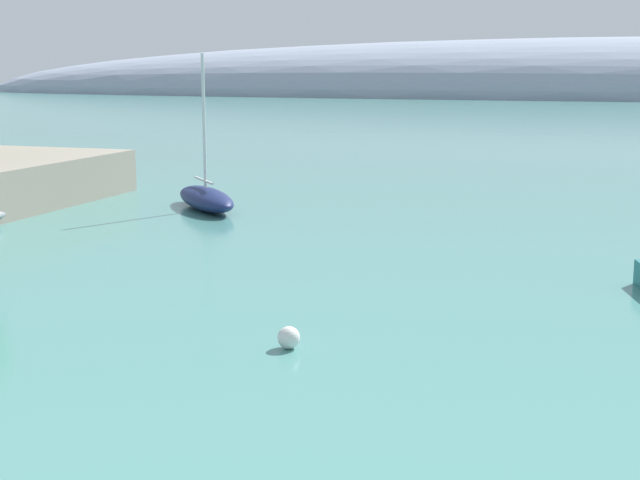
# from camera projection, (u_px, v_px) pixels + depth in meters

# --- Properties ---
(distant_ridge) EXTENTS (370.40, 64.26, 28.81)m
(distant_ridge) POSITION_uv_depth(u_px,v_px,m) (633.00, 97.00, 215.25)
(distant_ridge) COLOR #8E99AD
(distant_ridge) RESTS_ON ground
(sailboat_navy_near_shore) EXTENTS (5.87, 6.15, 7.67)m
(sailboat_navy_near_shore) POSITION_uv_depth(u_px,v_px,m) (206.00, 198.00, 44.16)
(sailboat_navy_near_shore) COLOR navy
(sailboat_navy_near_shore) RESTS_ON water
(mooring_buoy_white) EXTENTS (0.58, 0.58, 0.58)m
(mooring_buoy_white) POSITION_uv_depth(u_px,v_px,m) (289.00, 338.00, 22.28)
(mooring_buoy_white) COLOR silver
(mooring_buoy_white) RESTS_ON water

